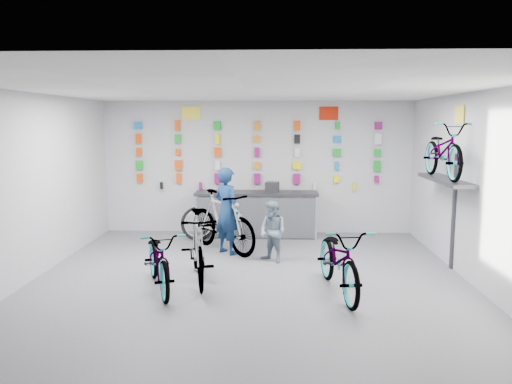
{
  "coord_description": "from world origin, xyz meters",
  "views": [
    {
      "loc": [
        0.4,
        -7.34,
        2.54
      ],
      "look_at": [
        0.07,
        1.4,
        1.3
      ],
      "focal_mm": 35.0,
      "sensor_mm": 36.0,
      "label": 1
    }
  ],
  "objects_px": {
    "bike_right": "(339,259)",
    "bike_service": "(222,221)",
    "counter": "(256,215)",
    "bike_center": "(198,247)",
    "customer": "(273,232)",
    "clerk": "(227,211)",
    "bike_left": "(159,259)"
  },
  "relations": [
    {
      "from": "bike_service",
      "to": "clerk",
      "type": "relative_size",
      "value": 1.2
    },
    {
      "from": "counter",
      "to": "bike_right",
      "type": "relative_size",
      "value": 1.35
    },
    {
      "from": "counter",
      "to": "bike_center",
      "type": "height_order",
      "value": "bike_center"
    },
    {
      "from": "bike_right",
      "to": "bike_service",
      "type": "xyz_separation_m",
      "value": [
        -1.99,
        2.36,
        0.08
      ]
    },
    {
      "from": "clerk",
      "to": "customer",
      "type": "xyz_separation_m",
      "value": [
        0.88,
        -0.56,
        -0.28
      ]
    },
    {
      "from": "counter",
      "to": "bike_right",
      "type": "xyz_separation_m",
      "value": [
        1.36,
        -3.69,
        0.04
      ]
    },
    {
      "from": "bike_left",
      "to": "customer",
      "type": "distance_m",
      "value": 2.33
    },
    {
      "from": "bike_center",
      "to": "bike_service",
      "type": "xyz_separation_m",
      "value": [
        0.19,
        1.9,
        0.04
      ]
    },
    {
      "from": "customer",
      "to": "bike_service",
      "type": "bearing_deg",
      "value": -174.52
    },
    {
      "from": "bike_left",
      "to": "bike_center",
      "type": "distance_m",
      "value": 0.67
    },
    {
      "from": "bike_center",
      "to": "customer",
      "type": "distance_m",
      "value": 1.68
    },
    {
      "from": "counter",
      "to": "bike_service",
      "type": "relative_size",
      "value": 1.35
    },
    {
      "from": "bike_left",
      "to": "bike_service",
      "type": "relative_size",
      "value": 0.91
    },
    {
      "from": "bike_left",
      "to": "customer",
      "type": "bearing_deg",
      "value": 21.71
    },
    {
      "from": "bike_center",
      "to": "customer",
      "type": "height_order",
      "value": "bike_center"
    },
    {
      "from": "counter",
      "to": "bike_center",
      "type": "relative_size",
      "value": 1.43
    },
    {
      "from": "counter",
      "to": "customer",
      "type": "xyz_separation_m",
      "value": [
        0.37,
        -2.04,
        0.07
      ]
    },
    {
      "from": "counter",
      "to": "bike_left",
      "type": "relative_size",
      "value": 1.49
    },
    {
      "from": "bike_right",
      "to": "customer",
      "type": "relative_size",
      "value": 1.78
    },
    {
      "from": "bike_service",
      "to": "customer",
      "type": "height_order",
      "value": "bike_service"
    },
    {
      "from": "bike_center",
      "to": "clerk",
      "type": "distance_m",
      "value": 1.79
    },
    {
      "from": "bike_right",
      "to": "customer",
      "type": "xyz_separation_m",
      "value": [
        -0.99,
        1.65,
        0.04
      ]
    },
    {
      "from": "counter",
      "to": "bike_left",
      "type": "height_order",
      "value": "counter"
    },
    {
      "from": "bike_service",
      "to": "bike_left",
      "type": "bearing_deg",
      "value": -150.52
    },
    {
      "from": "bike_center",
      "to": "customer",
      "type": "relative_size",
      "value": 1.68
    },
    {
      "from": "counter",
      "to": "bike_service",
      "type": "distance_m",
      "value": 1.47
    },
    {
      "from": "bike_service",
      "to": "customer",
      "type": "relative_size",
      "value": 1.79
    },
    {
      "from": "counter",
      "to": "customer",
      "type": "height_order",
      "value": "customer"
    },
    {
      "from": "bike_right",
      "to": "counter",
      "type": "bearing_deg",
      "value": 101.79
    },
    {
      "from": "bike_left",
      "to": "bike_center",
      "type": "bearing_deg",
      "value": 16.29
    },
    {
      "from": "counter",
      "to": "customer",
      "type": "relative_size",
      "value": 2.41
    },
    {
      "from": "bike_left",
      "to": "bike_right",
      "type": "height_order",
      "value": "bike_right"
    }
  ]
}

